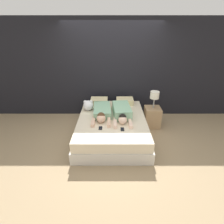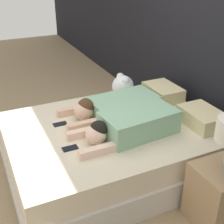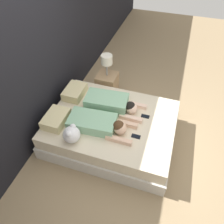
{
  "view_description": "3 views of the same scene",
  "coord_description": "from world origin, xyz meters",
  "px_view_note": "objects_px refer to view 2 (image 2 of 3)",
  "views": [
    {
      "loc": [
        0.0,
        -3.53,
        2.39
      ],
      "look_at": [
        0.0,
        0.0,
        0.63
      ],
      "focal_mm": 28.0,
      "sensor_mm": 36.0,
      "label": 1
    },
    {
      "loc": [
        2.4,
        -1.13,
        1.98
      ],
      "look_at": [
        0.0,
        0.0,
        0.63
      ],
      "focal_mm": 50.0,
      "sensor_mm": 36.0,
      "label": 2
    },
    {
      "loc": [
        -2.28,
        -0.75,
        3.04
      ],
      "look_at": [
        0.0,
        0.0,
        0.63
      ],
      "focal_mm": 35.0,
      "sensor_mm": 36.0,
      "label": 3
    }
  ],
  "objects_px": {
    "bed": "(112,147)",
    "cell_phone_right": "(70,148)",
    "cell_phone_left": "(60,124)",
    "person_left": "(113,106)",
    "pillow_head_left": "(163,92)",
    "person_right": "(131,125)",
    "nightstand": "(219,190)",
    "pillow_head_right": "(202,117)",
    "plush_toy": "(123,86)"
  },
  "relations": [
    {
      "from": "bed",
      "to": "cell_phone_left",
      "type": "xyz_separation_m",
      "value": [
        -0.24,
        -0.45,
        0.25
      ]
    },
    {
      "from": "person_left",
      "to": "person_right",
      "type": "bearing_deg",
      "value": -5.42
    },
    {
      "from": "person_right",
      "to": "cell_phone_right",
      "type": "relative_size",
      "value": 7.55
    },
    {
      "from": "pillow_head_left",
      "to": "person_right",
      "type": "xyz_separation_m",
      "value": [
        0.57,
        -0.73,
        0.03
      ]
    },
    {
      "from": "nightstand",
      "to": "plush_toy",
      "type": "bearing_deg",
      "value": -178.97
    },
    {
      "from": "plush_toy",
      "to": "nightstand",
      "type": "relative_size",
      "value": 0.28
    },
    {
      "from": "cell_phone_left",
      "to": "cell_phone_right",
      "type": "height_order",
      "value": "same"
    },
    {
      "from": "person_left",
      "to": "nightstand",
      "type": "relative_size",
      "value": 1.09
    },
    {
      "from": "pillow_head_left",
      "to": "nightstand",
      "type": "relative_size",
      "value": 0.47
    },
    {
      "from": "pillow_head_right",
      "to": "person_left",
      "type": "height_order",
      "value": "person_left"
    },
    {
      "from": "pillow_head_left",
      "to": "person_right",
      "type": "bearing_deg",
      "value": -51.68
    },
    {
      "from": "bed",
      "to": "pillow_head_left",
      "type": "distance_m",
      "value": 0.94
    },
    {
      "from": "person_left",
      "to": "bed",
      "type": "bearing_deg",
      "value": -28.37
    },
    {
      "from": "person_left",
      "to": "cell_phone_left",
      "type": "height_order",
      "value": "person_left"
    },
    {
      "from": "person_right",
      "to": "nightstand",
      "type": "height_order",
      "value": "nightstand"
    },
    {
      "from": "bed",
      "to": "nightstand",
      "type": "xyz_separation_m",
      "value": [
        1.04,
        0.44,
        0.08
      ]
    },
    {
      "from": "person_left",
      "to": "person_right",
      "type": "xyz_separation_m",
      "value": [
        0.47,
        -0.04,
        0.02
      ]
    },
    {
      "from": "pillow_head_right",
      "to": "cell_phone_right",
      "type": "distance_m",
      "value": 1.32
    },
    {
      "from": "person_right",
      "to": "bed",
      "type": "bearing_deg",
      "value": -159.9
    },
    {
      "from": "nightstand",
      "to": "bed",
      "type": "bearing_deg",
      "value": -156.82
    },
    {
      "from": "person_left",
      "to": "cell_phone_left",
      "type": "relative_size",
      "value": 7.84
    },
    {
      "from": "pillow_head_right",
      "to": "person_left",
      "type": "distance_m",
      "value": 0.9
    },
    {
      "from": "person_right",
      "to": "pillow_head_left",
      "type": "bearing_deg",
      "value": 128.32
    },
    {
      "from": "pillow_head_left",
      "to": "cell_phone_right",
      "type": "xyz_separation_m",
      "value": [
        0.56,
        -1.31,
        -0.07
      ]
    },
    {
      "from": "person_right",
      "to": "plush_toy",
      "type": "relative_size",
      "value": 3.81
    },
    {
      "from": "person_right",
      "to": "nightstand",
      "type": "xyz_separation_m",
      "value": [
        0.81,
        0.36,
        -0.27
      ]
    },
    {
      "from": "cell_phone_left",
      "to": "plush_toy",
      "type": "relative_size",
      "value": 0.5
    },
    {
      "from": "plush_toy",
      "to": "pillow_head_right",
      "type": "bearing_deg",
      "value": 22.84
    },
    {
      "from": "nightstand",
      "to": "person_left",
      "type": "bearing_deg",
      "value": -166.05
    },
    {
      "from": "person_left",
      "to": "cell_phone_right",
      "type": "relative_size",
      "value": 7.84
    },
    {
      "from": "pillow_head_left",
      "to": "person_right",
      "type": "relative_size",
      "value": 0.44
    },
    {
      "from": "person_right",
      "to": "cell_phone_right",
      "type": "bearing_deg",
      "value": -91.65
    },
    {
      "from": "bed",
      "to": "cell_phone_right",
      "type": "relative_size",
      "value": 15.39
    },
    {
      "from": "nightstand",
      "to": "person_right",
      "type": "bearing_deg",
      "value": -155.98
    },
    {
      "from": "plush_toy",
      "to": "nightstand",
      "type": "bearing_deg",
      "value": 1.03
    },
    {
      "from": "person_right",
      "to": "nightstand",
      "type": "bearing_deg",
      "value": 24.02
    },
    {
      "from": "pillow_head_right",
      "to": "nightstand",
      "type": "height_order",
      "value": "nightstand"
    },
    {
      "from": "cell_phone_right",
      "to": "person_right",
      "type": "bearing_deg",
      "value": 88.35
    },
    {
      "from": "bed",
      "to": "person_left",
      "type": "distance_m",
      "value": 0.42
    },
    {
      "from": "bed",
      "to": "person_right",
      "type": "xyz_separation_m",
      "value": [
        0.23,
        0.08,
        0.35
      ]
    },
    {
      "from": "cell_phone_left",
      "to": "person_right",
      "type": "bearing_deg",
      "value": 48.98
    },
    {
      "from": "nightstand",
      "to": "cell_phone_right",
      "type": "bearing_deg",
      "value": -131.22
    },
    {
      "from": "pillow_head_left",
      "to": "cell_phone_right",
      "type": "height_order",
      "value": "pillow_head_left"
    },
    {
      "from": "pillow_head_right",
      "to": "nightstand",
      "type": "bearing_deg",
      "value": -27.7
    },
    {
      "from": "pillow_head_left",
      "to": "plush_toy",
      "type": "relative_size",
      "value": 1.7
    },
    {
      "from": "person_left",
      "to": "nightstand",
      "type": "distance_m",
      "value": 1.34
    },
    {
      "from": "pillow_head_left",
      "to": "person_right",
      "type": "distance_m",
      "value": 0.93
    },
    {
      "from": "bed",
      "to": "plush_toy",
      "type": "distance_m",
      "value": 0.81
    },
    {
      "from": "plush_toy",
      "to": "pillow_head_left",
      "type": "bearing_deg",
      "value": 58.07
    },
    {
      "from": "pillow_head_left",
      "to": "pillow_head_right",
      "type": "bearing_deg",
      "value": 0.0
    }
  ]
}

